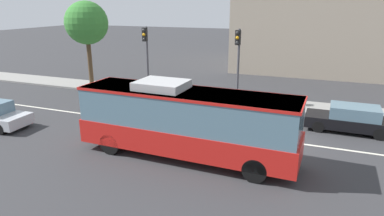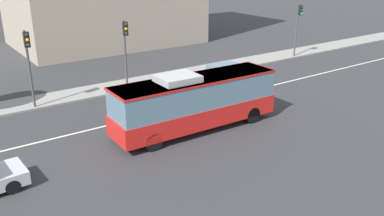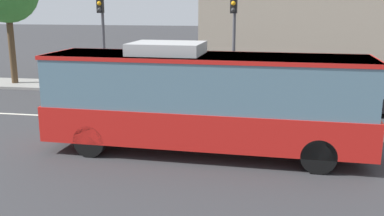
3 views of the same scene
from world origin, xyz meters
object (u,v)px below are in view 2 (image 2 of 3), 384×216
sedan_black (223,74)px  traffic_light_far_corner (28,56)px  traffic_light_mid_block (298,21)px  transit_bus (195,100)px  traffic_light_near_corner (125,43)px

sedan_black → traffic_light_far_corner: traffic_light_far_corner is taller
traffic_light_far_corner → traffic_light_mid_block: bearing=86.6°
transit_bus → traffic_light_far_corner: (-6.73, 8.74, 1.75)m
traffic_light_near_corner → sedan_black: bearing=73.8°
transit_bus → traffic_light_far_corner: bearing=129.0°
traffic_light_far_corner → transit_bus: bearing=34.1°
sedan_black → traffic_light_near_corner: 8.04m
sedan_black → traffic_light_mid_block: bearing=-166.4°
transit_bus → traffic_light_mid_block: bearing=26.8°
traffic_light_far_corner → sedan_black: bearing=76.4°
traffic_light_near_corner → traffic_light_far_corner: size_ratio=1.00×
sedan_black → traffic_light_far_corner: (-13.90, 2.46, 2.84)m
traffic_light_far_corner → traffic_light_near_corner: bearing=87.6°
sedan_black → traffic_light_mid_block: size_ratio=0.87×
sedan_black → traffic_light_far_corner: bearing=-8.9°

